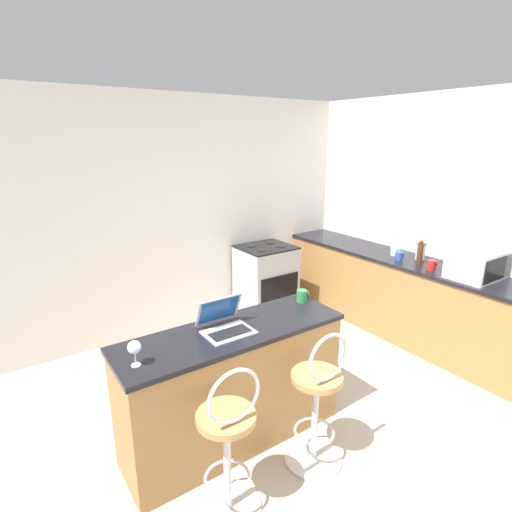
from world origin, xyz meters
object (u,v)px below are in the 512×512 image
(stove_range, at_px, (266,281))
(mug_blue, at_px, (399,256))
(storage_jar, at_px, (421,251))
(mug_white, at_px, (395,251))
(laptop, at_px, (224,322))
(microwave, at_px, (477,264))
(bar_stool_near, at_px, (228,446))
(mug_green, at_px, (302,296))
(wine_glass_tall, at_px, (134,348))
(pepper_mill, at_px, (420,253))
(bar_stool_far, at_px, (317,402))
(mug_red, at_px, (431,265))

(stove_range, xyz_separation_m, mug_blue, (0.84, -1.26, 0.49))
(storage_jar, bearing_deg, mug_white, 107.44)
(laptop, height_order, mug_blue, laptop)
(microwave, distance_m, stove_range, 2.30)
(bar_stool_near, xyz_separation_m, mug_green, (1.05, 0.60, 0.47))
(laptop, bearing_deg, microwave, -9.35)
(mug_white, relative_size, wine_glass_tall, 0.67)
(pepper_mill, bearing_deg, microwave, -83.98)
(bar_stool_near, distance_m, mug_green, 1.30)
(bar_stool_far, relative_size, mug_red, 9.83)
(bar_stool_far, bearing_deg, mug_white, 26.10)
(bar_stool_far, distance_m, mug_green, 0.85)
(bar_stool_far, xyz_separation_m, mug_white, (2.08, 1.02, 0.46))
(microwave, distance_m, mug_white, 0.90)
(mug_white, relative_size, storage_jar, 0.55)
(mug_green, bearing_deg, bar_stool_near, -150.09)
(storage_jar, relative_size, wine_glass_tall, 1.22)
(laptop, bearing_deg, mug_red, -1.08)
(pepper_mill, relative_size, mug_white, 2.39)
(storage_jar, bearing_deg, microwave, -96.79)
(bar_stool_far, relative_size, stove_range, 1.12)
(bar_stool_far, bearing_deg, pepper_mill, 18.50)
(laptop, xyz_separation_m, pepper_mill, (2.42, 0.15, 0.06))
(storage_jar, height_order, mug_blue, storage_jar)
(mug_white, bearing_deg, stove_range, 130.79)
(bar_stool_near, bearing_deg, mug_white, 20.25)
(stove_range, xyz_separation_m, pepper_mill, (0.91, -1.46, 0.56))
(mug_red, bearing_deg, laptop, 178.92)
(pepper_mill, bearing_deg, laptop, -176.49)
(bar_stool_far, xyz_separation_m, mug_green, (0.37, 0.60, 0.47))
(pepper_mill, height_order, storage_jar, pepper_mill)
(stove_range, height_order, wine_glass_tall, wine_glass_tall)
(mug_red, bearing_deg, bar_stool_near, -169.51)
(mug_red, xyz_separation_m, storage_jar, (0.22, 0.28, 0.04))
(laptop, relative_size, storage_jar, 1.72)
(microwave, xyz_separation_m, pepper_mill, (-0.06, 0.56, -0.01))
(laptop, bearing_deg, storage_jar, 5.18)
(pepper_mill, distance_m, mug_red, 0.22)
(pepper_mill, relative_size, mug_blue, 2.64)
(laptop, relative_size, stove_range, 0.36)
(bar_stool_far, bearing_deg, mug_blue, 24.05)
(pepper_mill, bearing_deg, stove_range, 121.96)
(bar_stool_far, distance_m, storage_jar, 2.35)
(wine_glass_tall, bearing_deg, laptop, 8.49)
(mug_white, distance_m, storage_jar, 0.28)
(stove_range, bearing_deg, mug_red, -63.52)
(bar_stool_far, distance_m, wine_glass_tall, 1.24)
(mug_green, bearing_deg, bar_stool_far, -121.24)
(bar_stool_near, xyz_separation_m, pepper_mill, (2.71, 0.68, 0.54))
(storage_jar, bearing_deg, bar_stool_near, -165.02)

